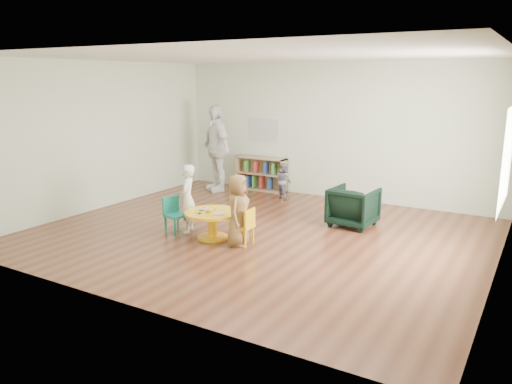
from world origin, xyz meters
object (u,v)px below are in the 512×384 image
at_px(armchair, 353,207).
at_px(child_left, 187,199).
at_px(kid_chair_right, 244,226).
at_px(activity_table, 212,220).
at_px(toddler, 284,181).
at_px(kid_chair_left, 174,214).
at_px(bookshelf, 261,174).
at_px(child_right, 238,210).
at_px(adult_caretaker, 216,148).

distance_m(armchair, child_left, 2.81).
bearing_deg(kid_chair_right, armchair, -33.33).
bearing_deg(armchair, kid_chair_right, 63.58).
bearing_deg(activity_table, toddler, 95.14).
distance_m(activity_table, child_left, 0.62).
relative_size(kid_chair_left, kid_chair_right, 1.04).
relative_size(activity_table, child_left, 0.78).
height_order(bookshelf, child_left, child_left).
relative_size(armchair, child_right, 0.68).
relative_size(kid_chair_right, child_left, 0.51).
height_order(bookshelf, armchair, bookshelf).
bearing_deg(bookshelf, kid_chair_right, -63.69).
bearing_deg(bookshelf, activity_table, -72.20).
height_order(child_left, child_right, child_left).
relative_size(child_left, toddler, 1.46).
bearing_deg(child_left, adult_caretaker, -178.42).
distance_m(kid_chair_left, adult_caretaker, 3.23).
xyz_separation_m(kid_chair_right, child_left, (-1.16, 0.10, 0.25)).
height_order(armchair, adult_caretaker, adult_caretaker).
bearing_deg(kid_chair_left, adult_caretaker, -144.24).
height_order(activity_table, kid_chair_right, kid_chair_right).
xyz_separation_m(bookshelf, armchair, (2.77, -1.65, -0.03)).
bearing_deg(adult_caretaker, kid_chair_left, -37.58).
bearing_deg(armchair, toddler, -26.43).
xyz_separation_m(activity_table, child_left, (-0.56, 0.09, 0.26)).
bearing_deg(toddler, child_left, 108.94).
height_order(activity_table, kid_chair_left, kid_chair_left).
relative_size(child_left, adult_caretaker, 0.59).
xyz_separation_m(child_right, toddler, (-0.79, 3.01, -0.17)).
relative_size(toddler, adult_caretaker, 0.40).
bearing_deg(child_right, child_left, 66.18).
xyz_separation_m(kid_chair_right, armchair, (1.07, 1.79, 0.03)).
height_order(armchair, child_right, child_right).
xyz_separation_m(kid_chair_right, toddler, (-0.87, 2.95, 0.08)).
xyz_separation_m(kid_chair_left, armchair, (2.39, 1.84, 0.02)).
distance_m(bookshelf, child_left, 3.39).
height_order(kid_chair_left, bookshelf, bookshelf).
relative_size(child_right, adult_caretaker, 0.57).
relative_size(kid_chair_left, toddler, 0.78).
bearing_deg(child_right, toddler, -0.82).
bearing_deg(kid_chair_left, armchair, 140.85).
xyz_separation_m(kid_chair_left, adult_caretaker, (-1.21, 2.93, 0.64)).
bearing_deg(kid_chair_right, kid_chair_left, 89.29).
height_order(kid_chair_right, child_right, child_right).
height_order(kid_chair_left, toddler, toddler).
distance_m(activity_table, toddler, 2.95).
bearing_deg(activity_table, adult_caretaker, 123.87).
relative_size(activity_table, kid_chair_left, 1.48).
height_order(bookshelf, toddler, toddler).
xyz_separation_m(activity_table, armchair, (1.67, 1.78, 0.03)).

